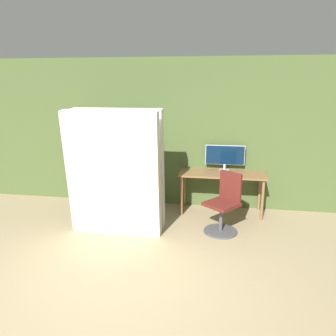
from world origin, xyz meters
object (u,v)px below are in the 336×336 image
Objects in this scene: monitor at (225,156)px; bookshelf at (93,160)px; mattress_far at (120,169)px; mattress_near at (113,175)px; office_chair at (224,208)px.

bookshelf is at bearing -179.50° from monitor.
mattress_near is at bearing -90.00° from mattress_far.
office_chair is 0.49× the size of mattress_far.
mattress_near is at bearing -141.00° from monitor.
bookshelf reaches higher than monitor.
mattress_far reaches higher than bookshelf.
monitor reaches higher than office_chair.
office_chair is (0.00, -0.96, -0.62)m from monitor.
mattress_far is (0.00, 0.33, -0.00)m from mattress_near.
monitor is 0.37× the size of mattress_near.
office_chair is 2.67m from bookshelf.
mattress_far is at bearing -148.63° from monitor.
office_chair is at bearing -89.96° from monitor.
bookshelf is 0.88× the size of mattress_far.
mattress_near is (0.83, -1.30, 0.11)m from bookshelf.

